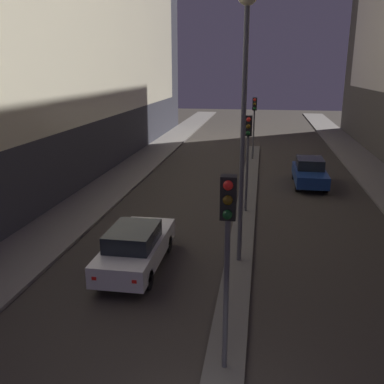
# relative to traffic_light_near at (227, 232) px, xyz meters

# --- Properties ---
(building_left) EXTENTS (6.01, 44.23, 20.81)m
(building_left) POSITION_rel_traffic_light_near_xyz_m (-12.15, 19.30, 7.03)
(building_left) COLOR #383842
(building_left) RESTS_ON ground
(median_strip) EXTENTS (0.94, 30.40, 0.12)m
(median_strip) POSITION_rel_traffic_light_near_xyz_m (0.00, 13.39, -3.32)
(median_strip) COLOR #56544F
(median_strip) RESTS_ON ground
(traffic_light_near) EXTENTS (0.32, 0.42, 4.44)m
(traffic_light_near) POSITION_rel_traffic_light_near_xyz_m (0.00, 0.00, 0.00)
(traffic_light_near) COLOR #4C4C51
(traffic_light_near) RESTS_ON median_strip
(traffic_light_mid) EXTENTS (0.32, 0.42, 4.44)m
(traffic_light_mid) POSITION_rel_traffic_light_near_xyz_m (0.00, 11.07, 0.00)
(traffic_light_mid) COLOR #4C4C51
(traffic_light_mid) RESTS_ON median_strip
(traffic_light_far) EXTENTS (0.32, 0.42, 4.44)m
(traffic_light_far) POSITION_rel_traffic_light_near_xyz_m (0.00, 23.15, 0.00)
(traffic_light_far) COLOR #4C4C51
(traffic_light_far) RESTS_ON median_strip
(street_lamp) EXTENTS (0.63, 0.63, 8.87)m
(street_lamp) POSITION_rel_traffic_light_near_xyz_m (0.00, 5.68, 3.26)
(street_lamp) COLOR #4C4C51
(street_lamp) RESTS_ON median_strip
(car_left_lane) EXTENTS (1.74, 4.58, 1.56)m
(car_left_lane) POSITION_rel_traffic_light_near_xyz_m (-3.43, 4.69, -2.59)
(car_left_lane) COLOR silver
(car_left_lane) RESTS_ON ground
(car_right_lane) EXTENTS (1.74, 4.30, 1.56)m
(car_right_lane) POSITION_rel_traffic_light_near_xyz_m (3.43, 16.66, -2.60)
(car_right_lane) COLOR navy
(car_right_lane) RESTS_ON ground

